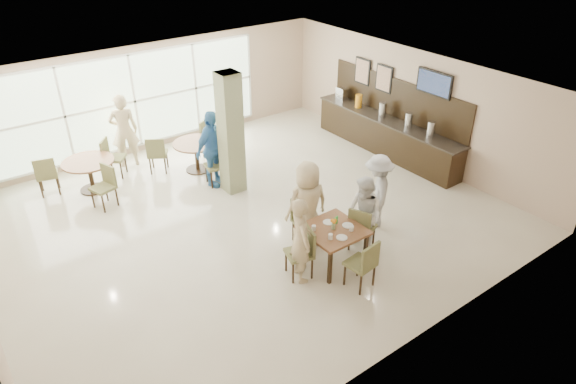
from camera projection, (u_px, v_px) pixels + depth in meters
ground at (247, 217)px, 11.02m from camera, size 10.00×10.00×0.00m
room_shell at (244, 144)px, 10.16m from camera, size 10.00×10.00×10.00m
window_bank at (135, 101)px, 13.15m from camera, size 7.00×0.04×7.00m
column at (231, 134)px, 11.35m from camera, size 0.45×0.45×2.80m
main_table at (333, 233)px, 9.32m from camera, size 1.02×1.02×0.75m
round_table_left at (89, 167)px, 11.73m from camera, size 1.16×1.16×0.75m
round_table_right at (196, 149)px, 12.60m from camera, size 1.11×1.11×0.75m
chairs_main_table at (332, 241)px, 9.43m from camera, size 2.06×2.09×0.95m
chairs_table_left at (89, 173)px, 11.73m from camera, size 2.13×1.91×0.95m
chairs_table_right at (195, 152)px, 12.68m from camera, size 2.14×1.99×0.95m
tabletop_clutter at (335, 227)px, 9.22m from camera, size 0.73×0.72×0.21m
buffet_counter at (386, 133)px, 13.51m from camera, size 0.64×4.70×1.95m
wall_tv at (434, 83)px, 12.07m from camera, size 0.06×1.00×0.58m
framed_art_a at (384, 79)px, 13.33m from camera, size 0.05×0.55×0.70m
framed_art_b at (363, 71)px, 13.89m from camera, size 0.05×0.55×0.70m
teen_left at (301, 240)px, 8.88m from camera, size 0.57×0.69×1.63m
teen_far at (307, 204)px, 9.77m from camera, size 0.93×0.63×1.75m
teen_right at (364, 215)px, 9.63m from camera, size 0.60×0.77×1.55m
teen_standing at (377, 191)px, 10.38m from camera, size 1.12×1.15×1.58m
adult_a at (212, 149)px, 11.80m from camera, size 1.23×1.00×1.84m
adult_b at (226, 136)px, 12.88m from camera, size 0.94×1.50×1.49m
adult_standing at (124, 131)px, 12.67m from camera, size 0.78×0.62×1.88m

